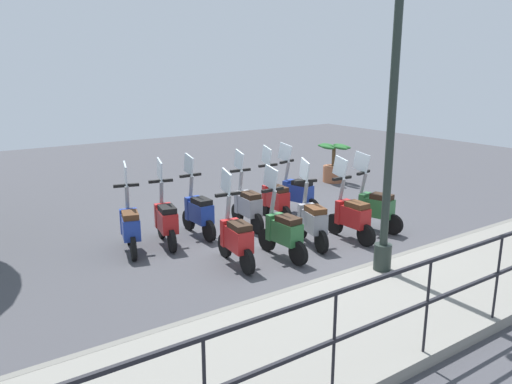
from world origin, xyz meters
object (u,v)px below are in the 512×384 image
scooter_far_3 (198,211)px  scooter_far_5 (130,225)px  scooter_far_0 (296,192)px  scooter_near_2 (311,220)px  scooter_near_0 (374,207)px  scooter_near_1 (351,215)px  scooter_near_3 (283,231)px  scooter_far_4 (166,219)px  potted_palm (333,166)px  scooter_far_2 (247,205)px  scooter_far_1 (275,198)px  scooter_near_4 (236,237)px  lamp_post_near (391,132)px

scooter_far_3 → scooter_far_5: size_ratio=1.00×
scooter_far_0 → scooter_far_3: same height
scooter_far_3 → scooter_near_2: bearing=-138.8°
scooter_near_0 → scooter_near_2: size_ratio=1.00×
scooter_near_1 → scooter_near_2: (0.20, 0.79, 0.00)m
scooter_near_3 → scooter_far_4: same height
scooter_near_1 → scooter_far_0: size_ratio=1.00×
scooter_far_5 → potted_palm: bearing=-57.5°
potted_palm → scooter_far_2: scooter_far_2 is taller
scooter_far_1 → scooter_near_3: bearing=151.7°
scooter_near_2 → scooter_far_0: 2.02m
scooter_near_0 → scooter_far_3: same height
scooter_far_2 → scooter_near_2: bearing=-160.0°
scooter_near_0 → scooter_near_1: bearing=85.1°
scooter_far_4 → scooter_near_2: bearing=-113.7°
scooter_near_2 → scooter_near_4: bearing=105.2°
scooter_near_3 → scooter_far_5: (1.71, 2.00, 0.00)m
lamp_post_near → scooter_far_2: bearing=5.8°
scooter_near_4 → scooter_far_0: bearing=-50.6°
scooter_near_3 → scooter_far_1: (1.79, -1.16, 0.00)m
scooter_near_4 → scooter_far_3: same height
scooter_near_0 → scooter_near_4: same height
potted_palm → scooter_far_2: bearing=116.1°
potted_palm → scooter_far_0: 3.38m
scooter_near_4 → scooter_far_3: (1.65, -0.21, 0.00)m
scooter_near_2 → scooter_far_1: 1.64m
scooter_near_3 → scooter_far_0: (1.92, -1.85, 0.00)m
scooter_near_0 → potted_palm: bearing=-47.9°
lamp_post_near → scooter_far_3: lamp_post_near is taller
scooter_far_3 → scooter_far_4: 0.74m
scooter_near_1 → scooter_far_1: (1.79, 0.42, 0.00)m
scooter_near_1 → scooter_near_3: size_ratio=1.00×
scooter_far_1 → scooter_far_2: (-0.11, 0.76, 0.00)m
potted_palm → scooter_far_1: bearing=119.5°
scooter_near_3 → lamp_post_near: bearing=-156.8°
scooter_near_0 → scooter_far_0: size_ratio=1.00×
scooter_near_1 → scooter_far_5: size_ratio=1.00×
scooter_near_2 → scooter_far_0: bearing=-17.0°
lamp_post_near → scooter_far_0: (3.46, -1.13, -1.76)m
scooter_near_3 → scooter_far_0: bearing=-46.1°
lamp_post_near → scooter_near_3: lamp_post_near is taller
scooter_near_3 → scooter_far_3: size_ratio=1.00×
scooter_far_4 → scooter_far_5: 0.66m
scooter_far_0 → lamp_post_near: bearing=147.9°
scooter_near_0 → scooter_near_1: (-0.15, 0.79, 0.00)m
lamp_post_near → scooter_far_0: lamp_post_near is taller
scooter_near_3 → scooter_far_2: 1.72m
potted_palm → scooter_near_3: 6.02m
scooter_near_3 → scooter_far_3: (1.82, 0.62, 0.00)m
scooter_far_3 → scooter_near_3: bearing=-161.1°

